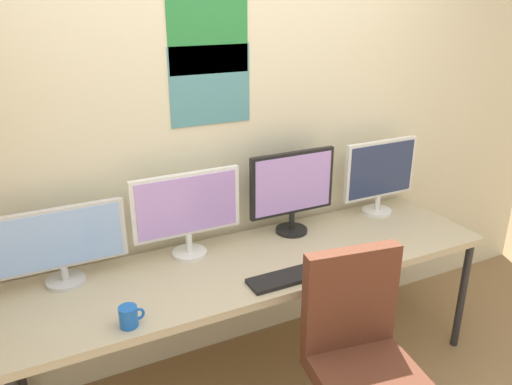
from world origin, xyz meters
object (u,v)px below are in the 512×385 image
at_px(monitor_far_left, 60,243).
at_px(monitor_center_left, 187,209).
at_px(desk, 260,268).
at_px(mouse_right_side, 367,254).
at_px(monitor_far_right, 380,174).
at_px(keyboard_main, 283,279).
at_px(mouse_left_side, 357,258).
at_px(office_chair, 359,380).
at_px(monitor_center_right, 292,188).
at_px(coffee_mug, 129,316).

relative_size(monitor_far_left, monitor_center_left, 1.06).
distance_m(desk, mouse_right_side, 0.55).
height_order(monitor_far_right, keyboard_main, monitor_far_right).
bearing_deg(mouse_left_side, desk, 151.66).
xyz_separation_m(desk, monitor_far_right, (0.92, 0.21, 0.30)).
bearing_deg(monitor_center_left, office_chair, -60.59).
distance_m(desk, monitor_center_right, 0.49).
bearing_deg(monitor_far_right, mouse_right_side, -133.90).
distance_m(keyboard_main, coffee_mug, 0.73).
relative_size(monitor_far_left, coffee_mug, 5.64).
bearing_deg(keyboard_main, monitor_far_left, 154.27).
height_order(mouse_right_side, coffee_mug, coffee_mug).
relative_size(desk, mouse_left_side, 25.79).
bearing_deg(office_chair, monitor_center_right, 80.89).
relative_size(office_chair, mouse_right_side, 10.31).
distance_m(desk, office_chair, 0.72).
bearing_deg(keyboard_main, desk, 90.00).
bearing_deg(office_chair, mouse_left_side, 56.97).
bearing_deg(office_chair, mouse_right_side, 51.24).
bearing_deg(office_chair, coffee_mug, 157.24).
bearing_deg(keyboard_main, coffee_mug, -177.98).
relative_size(office_chair, keyboard_main, 2.96).
height_order(desk, mouse_right_side, mouse_right_side).
xyz_separation_m(monitor_center_left, mouse_left_side, (0.74, -0.44, -0.24)).
distance_m(monitor_center_left, monitor_far_right, 1.22).
distance_m(desk, coffee_mug, 0.78).
relative_size(office_chair, monitor_center_right, 1.94).
relative_size(monitor_far_right, keyboard_main, 1.50).
relative_size(monitor_center_left, keyboard_main, 1.69).
relative_size(monitor_center_right, mouse_right_side, 5.32).
bearing_deg(monitor_far_left, office_chair, -37.84).
bearing_deg(desk, office_chair, -74.93).
xyz_separation_m(keyboard_main, mouse_left_side, (0.43, -0.00, 0.01)).
bearing_deg(monitor_far_right, monitor_center_right, 180.00).
distance_m(office_chair, mouse_left_side, 0.59).
xyz_separation_m(monitor_far_left, keyboard_main, (0.92, -0.44, -0.20)).
height_order(desk, monitor_far_right, monitor_far_right).
relative_size(monitor_center_right, monitor_far_right, 1.02).
height_order(desk, office_chair, office_chair).
distance_m(desk, monitor_far_right, 0.99).
xyz_separation_m(desk, monitor_center_right, (0.31, 0.21, 0.31)).
xyz_separation_m(desk, office_chair, (0.17, -0.63, -0.29)).
height_order(desk, keyboard_main, keyboard_main).
relative_size(desk, monitor_center_right, 4.85).
bearing_deg(desk, mouse_left_side, -28.34).
bearing_deg(mouse_left_side, coffee_mug, -178.85).
bearing_deg(monitor_center_right, monitor_center_left, 180.00).
xyz_separation_m(mouse_right_side, coffee_mug, (-1.23, -0.04, 0.03)).
height_order(monitor_center_right, mouse_left_side, monitor_center_right).
bearing_deg(office_chair, monitor_far_left, 142.16).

